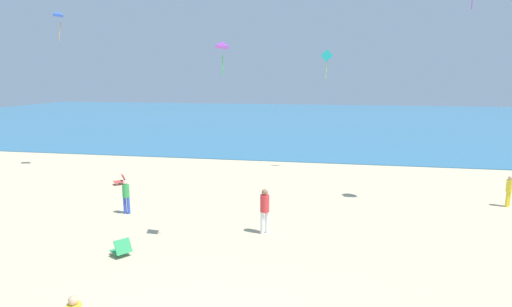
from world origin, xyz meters
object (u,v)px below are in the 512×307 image
object	(u,v)px
person_2	(265,208)
kite_purple	(223,45)
beach_chair_mid_beach	(122,248)
kite_blue	(59,14)
beach_chair_far_left	(121,180)
person_4	(126,194)
person_3	(509,189)
kite_teal	(327,57)

from	to	relation	value
person_2	kite_purple	bearing A→B (deg)	-72.61
beach_chair_mid_beach	kite_blue	size ratio (longest dim) A/B	0.46
beach_chair_far_left	kite_purple	xyz separation A→B (m)	(7.81, -7.11, 6.57)
beach_chair_far_left	beach_chair_mid_beach	world-z (taller)	beach_chair_mid_beach
beach_chair_mid_beach	person_4	distance (m)	4.44
person_2	kite_purple	world-z (taller)	kite_purple
kite_blue	beach_chair_mid_beach	bearing A→B (deg)	-49.81
person_3	kite_teal	bearing A→B (deg)	13.77
person_2	beach_chair_mid_beach	bearing A→B (deg)	-92.17
person_3	kite_purple	distance (m)	14.58
person_2	kite_purple	distance (m)	6.11
person_3	kite_blue	xyz separation A→B (m)	(-24.31, 3.38, 8.70)
beach_chair_mid_beach	person_3	bearing A→B (deg)	-114.66
beach_chair_far_left	beach_chair_mid_beach	xyz separation A→B (m)	(4.61, -8.45, 0.01)
person_2	kite_blue	world-z (taller)	kite_blue
person_2	kite_teal	size ratio (longest dim) A/B	1.00
beach_chair_mid_beach	kite_purple	distance (m)	7.42
person_4	kite_teal	xyz separation A→B (m)	(8.17, 9.97, 6.15)
kite_blue	person_4	bearing A→B (deg)	-43.85
beach_chair_far_left	kite_teal	bearing A→B (deg)	165.00
person_4	kite_teal	world-z (taller)	kite_teal
kite_teal	kite_blue	xyz separation A→B (m)	(-15.90, -2.55, 2.52)
kite_teal	beach_chair_far_left	bearing A→B (deg)	-153.19
person_3	kite_blue	distance (m)	26.04
person_4	beach_chair_mid_beach	bearing A→B (deg)	-155.62
beach_chair_mid_beach	beach_chair_far_left	bearing A→B (deg)	-24.68
person_2	kite_blue	distance (m)	18.47
person_4	person_3	bearing A→B (deg)	-77.45
kite_teal	person_4	bearing A→B (deg)	-129.31
person_2	person_4	world-z (taller)	person_2
person_3	kite_teal	world-z (taller)	kite_teal
person_2	kite_purple	size ratio (longest dim) A/B	1.58
beach_chair_mid_beach	person_3	xyz separation A→B (m)	(14.68, 8.02, 0.57)
kite_teal	kite_purple	distance (m)	12.97
person_2	person_4	bearing A→B (deg)	-135.80
beach_chair_far_left	person_3	xyz separation A→B (m)	(19.29, -0.43, 0.58)
person_2	beach_chair_far_left	bearing A→B (deg)	-157.52
beach_chair_mid_beach	person_2	world-z (taller)	person_2
kite_teal	kite_blue	size ratio (longest dim) A/B	0.98
beach_chair_far_left	kite_blue	bearing A→B (deg)	-72.25
person_3	kite_purple	size ratio (longest dim) A/B	1.32
person_3	beach_chair_mid_beach	bearing A→B (deg)	77.57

